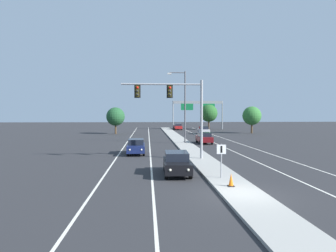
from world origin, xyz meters
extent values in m
plane|color=#28282B|center=(0.00, 0.00, 0.00)|extent=(260.00, 260.00, 0.00)
cube|color=#9E9B93|center=(0.00, 18.00, 0.07)|extent=(2.40, 110.00, 0.15)
cube|color=silver|center=(-4.70, 25.00, 0.00)|extent=(0.14, 100.00, 0.01)
cube|color=silver|center=(4.70, 25.00, 0.00)|extent=(0.14, 100.00, 0.01)
cube|color=silver|center=(-8.00, 25.00, 0.00)|extent=(0.14, 100.00, 0.01)
cube|color=silver|center=(8.00, 25.00, 0.00)|extent=(0.14, 100.00, 0.01)
cylinder|color=gray|center=(-0.03, 12.44, 3.75)|extent=(0.24, 0.24, 7.20)
cylinder|color=gray|center=(-3.69, 12.44, 6.95)|extent=(7.33, 0.16, 0.16)
cube|color=black|center=(-2.96, 12.48, 6.30)|extent=(0.56, 0.06, 1.20)
cube|color=#38330F|center=(-2.96, 12.44, 6.30)|extent=(0.32, 0.32, 1.00)
sphere|color=red|center=(-2.96, 12.27, 6.62)|extent=(0.22, 0.22, 0.22)
sphere|color=#282828|center=(-2.96, 12.27, 6.30)|extent=(0.22, 0.22, 0.22)
sphere|color=#282828|center=(-2.96, 12.27, 5.98)|extent=(0.22, 0.22, 0.22)
cube|color=black|center=(-5.89, 12.48, 6.30)|extent=(0.56, 0.06, 1.20)
cube|color=#38330F|center=(-5.89, 12.44, 6.30)|extent=(0.32, 0.32, 1.00)
sphere|color=red|center=(-5.89, 12.27, 6.62)|extent=(0.22, 0.22, 0.22)
sphere|color=#282828|center=(-5.89, 12.27, 6.30)|extent=(0.22, 0.22, 0.22)
sphere|color=#282828|center=(-5.89, 12.27, 5.98)|extent=(0.22, 0.22, 0.22)
cylinder|color=gray|center=(-0.24, 3.85, 1.25)|extent=(0.08, 0.08, 2.20)
cube|color=white|center=(-0.24, 3.82, 2.00)|extent=(0.60, 0.03, 0.60)
cube|color=black|center=(-0.24, 3.80, 2.00)|extent=(0.12, 0.01, 0.44)
cylinder|color=#4C4C51|center=(0.28, 27.50, 5.15)|extent=(0.20, 0.20, 10.00)
cylinder|color=#4C4C51|center=(-0.82, 27.50, 9.95)|extent=(2.20, 0.12, 0.12)
cube|color=#B7B7B2|center=(-1.92, 27.50, 9.80)|extent=(0.56, 0.28, 0.20)
cube|color=black|center=(-2.93, 5.84, 0.67)|extent=(1.92, 4.45, 0.70)
cube|color=black|center=(-2.93, 6.06, 1.30)|extent=(1.65, 2.42, 0.56)
sphere|color=#EAE5C6|center=(-2.42, 3.65, 0.72)|extent=(0.18, 0.18, 0.18)
sphere|color=#EAE5C6|center=(-3.57, 3.68, 0.72)|extent=(0.18, 0.18, 0.18)
cylinder|color=black|center=(-2.18, 4.32, 0.32)|extent=(0.24, 0.65, 0.64)
cylinder|color=black|center=(-3.77, 4.36, 0.32)|extent=(0.24, 0.65, 0.64)
cylinder|color=black|center=(-2.09, 7.32, 0.32)|extent=(0.24, 0.65, 0.64)
cylinder|color=black|center=(-3.69, 7.36, 0.32)|extent=(0.24, 0.65, 0.64)
cube|color=#141E4C|center=(-6.20, 16.86, 0.67)|extent=(1.88, 4.43, 0.70)
cube|color=black|center=(-6.21, 17.08, 1.30)|extent=(1.63, 2.40, 0.56)
sphere|color=#EAE5C6|center=(-5.59, 14.69, 0.72)|extent=(0.18, 0.18, 0.18)
sphere|color=#EAE5C6|center=(-6.74, 14.67, 0.72)|extent=(0.18, 0.18, 0.18)
cylinder|color=black|center=(-5.38, 15.37, 0.32)|extent=(0.23, 0.64, 0.64)
cylinder|color=black|center=(-6.98, 15.34, 0.32)|extent=(0.23, 0.64, 0.64)
cylinder|color=black|center=(-5.43, 18.37, 0.32)|extent=(0.23, 0.64, 0.64)
cylinder|color=black|center=(-7.03, 18.34, 0.32)|extent=(0.23, 0.64, 0.64)
cube|color=#5B0F14|center=(3.04, 27.67, 0.67)|extent=(1.82, 4.41, 0.70)
cube|color=black|center=(3.04, 27.45, 1.30)|extent=(1.59, 2.38, 0.56)
sphere|color=#EAE5C6|center=(2.46, 29.85, 0.72)|extent=(0.18, 0.18, 0.18)
sphere|color=#EAE5C6|center=(3.61, 29.86, 0.72)|extent=(0.18, 0.18, 0.18)
cylinder|color=black|center=(2.24, 29.17, 0.32)|extent=(0.22, 0.64, 0.64)
cylinder|color=black|center=(3.84, 29.18, 0.32)|extent=(0.22, 0.64, 0.64)
cylinder|color=black|center=(2.25, 26.17, 0.32)|extent=(0.22, 0.64, 0.64)
cylinder|color=black|center=(3.85, 26.18, 0.32)|extent=(0.22, 0.64, 0.64)
cube|color=#B7B7BC|center=(6.52, 47.02, 0.67)|extent=(1.81, 4.40, 0.70)
cube|color=black|center=(6.52, 46.80, 1.30)|extent=(1.59, 2.38, 0.56)
sphere|color=#EAE5C6|center=(5.95, 49.20, 0.72)|extent=(0.18, 0.18, 0.18)
sphere|color=#EAE5C6|center=(7.10, 49.20, 0.72)|extent=(0.18, 0.18, 0.18)
cylinder|color=black|center=(5.72, 48.52, 0.32)|extent=(0.22, 0.64, 0.64)
cylinder|color=black|center=(7.32, 48.52, 0.32)|extent=(0.22, 0.64, 0.64)
cylinder|color=black|center=(5.71, 45.52, 0.32)|extent=(0.22, 0.64, 0.64)
cylinder|color=black|center=(7.31, 45.52, 0.32)|extent=(0.22, 0.64, 0.64)
cube|color=maroon|center=(2.81, 63.38, 0.67)|extent=(1.90, 4.44, 0.70)
cube|color=black|center=(2.82, 63.16, 1.30)|extent=(1.64, 2.41, 0.56)
sphere|color=#EAE5C6|center=(2.18, 65.55, 0.72)|extent=(0.18, 0.18, 0.18)
sphere|color=#EAE5C6|center=(3.33, 65.57, 0.72)|extent=(0.18, 0.18, 0.18)
cylinder|color=black|center=(1.97, 64.86, 0.32)|extent=(0.24, 0.65, 0.64)
cylinder|color=black|center=(3.57, 64.90, 0.32)|extent=(0.24, 0.65, 0.64)
cylinder|color=black|center=(2.05, 61.86, 0.32)|extent=(0.24, 0.65, 0.64)
cylinder|color=black|center=(3.65, 61.90, 0.32)|extent=(0.24, 0.65, 0.64)
cube|color=black|center=(-0.24, 1.48, 0.17)|extent=(0.36, 0.36, 0.04)
cone|color=orange|center=(-0.24, 1.48, 0.54)|extent=(0.28, 0.28, 0.70)
cylinder|color=gray|center=(1.70, 64.72, 3.75)|extent=(0.28, 0.28, 7.50)
cylinder|color=gray|center=(14.70, 64.72, 3.75)|extent=(0.28, 0.28, 7.50)
cube|color=gray|center=(8.20, 64.72, 7.10)|extent=(13.00, 0.36, 0.70)
cube|color=#0F6033|center=(5.34, 64.52, 5.90)|extent=(3.20, 0.08, 1.70)
cube|color=#0F6033|center=(11.06, 64.52, 5.90)|extent=(3.20, 0.08, 1.70)
cylinder|color=#4C3823|center=(17.11, 48.55, 1.08)|extent=(0.36, 0.36, 2.16)
sphere|color=#2D6B2D|center=(17.11, 48.55, 3.74)|extent=(3.95, 3.95, 3.95)
cylinder|color=#4C3823|center=(-11.52, 48.49, 1.04)|extent=(0.36, 0.36, 2.07)
sphere|color=#1E4C28|center=(-11.52, 48.49, 3.59)|extent=(3.79, 3.79, 3.79)
cylinder|color=#4C3823|center=(10.93, 63.81, 1.23)|extent=(0.36, 0.36, 2.46)
sphere|color=#235623|center=(10.93, 63.81, 4.25)|extent=(4.49, 4.49, 4.49)
camera|label=1|loc=(-5.00, -15.82, 4.35)|focal=33.21mm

